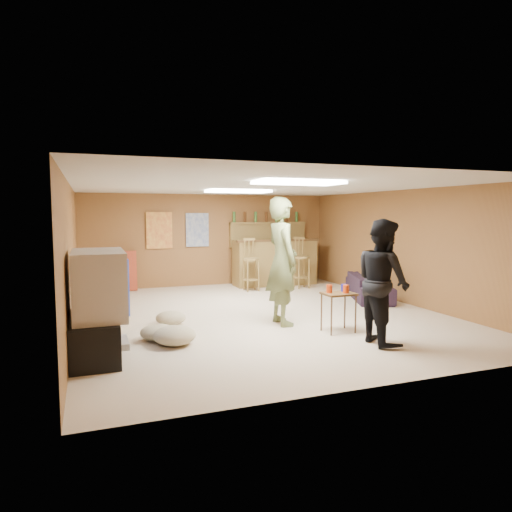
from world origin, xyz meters
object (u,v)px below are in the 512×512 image
object	(u,v)px
person_black	(383,281)
sofa	(369,287)
tv_body	(99,284)
bar_counter	(275,262)
tray_table	(338,312)
person_olive	(282,261)

from	to	relation	value
person_black	sofa	distance (m)	3.27
person_black	tv_body	bearing A→B (deg)	83.49
person_black	sofa	xyz separation A→B (m)	(1.66, 2.75, -0.59)
tv_body	bar_counter	world-z (taller)	tv_body
tv_body	person_black	bearing A→B (deg)	-10.75
tv_body	tray_table	world-z (taller)	tv_body
bar_counter	tray_table	bearing A→B (deg)	-100.54
bar_counter	sofa	bearing A→B (deg)	-65.20
tray_table	sofa	bearing A→B (deg)	46.91
tv_body	person_black	distance (m)	3.65
person_black	bar_counter	bearing A→B (deg)	-2.06
bar_counter	sofa	size ratio (longest dim) A/B	1.18
person_olive	sofa	bearing A→B (deg)	-62.74
sofa	person_black	bearing A→B (deg)	170.38
person_olive	person_black	bearing A→B (deg)	-149.90
bar_counter	tv_body	bearing A→B (deg)	-133.00
person_olive	person_black	xyz separation A→B (m)	(0.85, -1.43, -0.16)
person_olive	person_black	world-z (taller)	person_olive
bar_counter	person_olive	world-z (taller)	person_olive
bar_counter	person_olive	xyz separation A→B (m)	(-1.41, -3.70, 0.45)
person_olive	tv_body	bearing A→B (deg)	104.98
person_black	person_olive	bearing A→B (deg)	34.76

